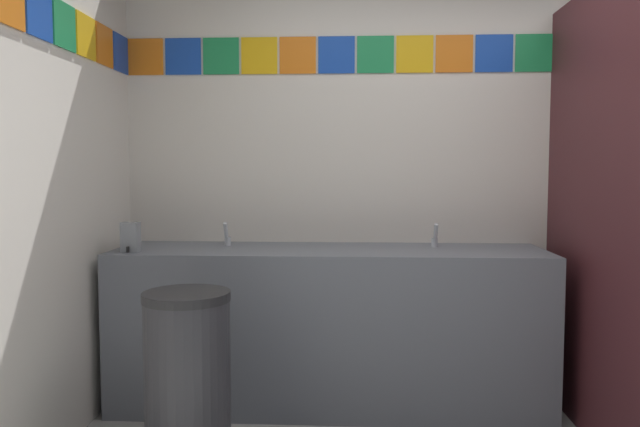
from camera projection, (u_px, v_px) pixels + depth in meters
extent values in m
cube|color=silver|center=(451.00, 153.00, 3.67)|extent=(3.91, 0.08, 2.84)
cube|color=orange|center=(145.00, 57.00, 3.68)|extent=(0.22, 0.01, 0.22)
cube|color=#1947B7|center=(183.00, 56.00, 3.67)|extent=(0.22, 0.01, 0.22)
cube|color=#1E8C4C|center=(221.00, 56.00, 3.66)|extent=(0.22, 0.01, 0.22)
cube|color=yellow|center=(259.00, 56.00, 3.65)|extent=(0.22, 0.01, 0.22)
cube|color=orange|center=(298.00, 55.00, 3.63)|extent=(0.22, 0.01, 0.22)
cube|color=#1947B7|center=(336.00, 55.00, 3.62)|extent=(0.22, 0.01, 0.22)
cube|color=#1E8C4C|center=(375.00, 55.00, 3.61)|extent=(0.22, 0.01, 0.22)
cube|color=yellow|center=(415.00, 54.00, 3.60)|extent=(0.22, 0.01, 0.22)
cube|color=orange|center=(454.00, 54.00, 3.58)|extent=(0.22, 0.01, 0.22)
cube|color=#1947B7|center=(494.00, 53.00, 3.57)|extent=(0.22, 0.01, 0.22)
cube|color=#1E8C4C|center=(534.00, 53.00, 3.56)|extent=(0.22, 0.01, 0.22)
cube|color=yellow|center=(574.00, 53.00, 3.55)|extent=(0.22, 0.01, 0.22)
cube|color=orange|center=(615.00, 52.00, 3.53)|extent=(0.22, 0.01, 0.22)
cube|color=#1947B7|center=(39.00, 13.00, 2.65)|extent=(0.01, 0.22, 0.22)
cube|color=#1E8C4C|center=(65.00, 26.00, 2.88)|extent=(0.01, 0.22, 0.22)
cube|color=yellow|center=(86.00, 36.00, 3.12)|extent=(0.01, 0.22, 0.22)
cube|color=orange|center=(105.00, 46.00, 3.35)|extent=(0.01, 0.22, 0.22)
cube|color=#1947B7|center=(121.00, 54.00, 3.58)|extent=(0.01, 0.22, 0.22)
cube|color=slate|center=(329.00, 327.00, 3.43)|extent=(2.37, 0.62, 0.88)
cube|color=slate|center=(331.00, 249.00, 3.70)|extent=(2.37, 0.03, 0.08)
cylinder|color=white|center=(223.00, 259.00, 3.41)|extent=(0.34, 0.34, 0.10)
cylinder|color=white|center=(438.00, 260.00, 3.34)|extent=(0.34, 0.34, 0.10)
cylinder|color=silver|center=(228.00, 241.00, 3.54)|extent=(0.04, 0.04, 0.05)
cylinder|color=silver|center=(226.00, 230.00, 3.49)|extent=(0.02, 0.06, 0.09)
cylinder|color=silver|center=(435.00, 243.00, 3.48)|extent=(0.04, 0.04, 0.05)
cylinder|color=silver|center=(436.00, 231.00, 3.42)|extent=(0.02, 0.06, 0.09)
cube|color=gray|center=(131.00, 237.00, 3.27)|extent=(0.09, 0.07, 0.16)
cylinder|color=black|center=(128.00, 249.00, 3.22)|extent=(0.02, 0.02, 0.03)
cube|color=#471E23|center=(595.00, 213.00, 2.96)|extent=(0.04, 1.33, 2.22)
cylinder|color=#333338|center=(188.00, 385.00, 2.70)|extent=(0.38, 0.38, 0.75)
cylinder|color=#262628|center=(186.00, 296.00, 2.67)|extent=(0.38, 0.38, 0.04)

